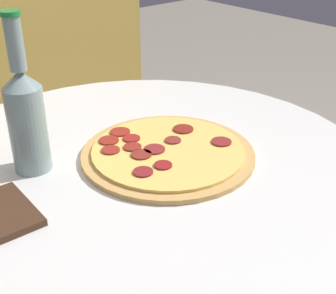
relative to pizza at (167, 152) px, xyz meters
name	(u,v)px	position (x,y,z in m)	size (l,w,h in m)	color
table	(144,248)	(-0.06, 0.01, -0.22)	(0.93, 0.93, 0.73)	silver
pizza	(167,152)	(0.00, 0.00, 0.00)	(0.34, 0.34, 0.02)	tan
beer_bottle	(26,115)	(-0.22, 0.13, 0.10)	(0.07, 0.07, 0.29)	gray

